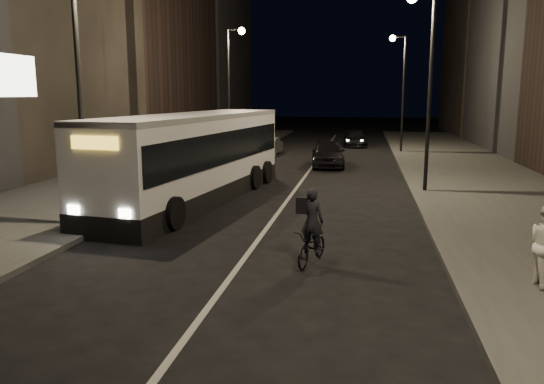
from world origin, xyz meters
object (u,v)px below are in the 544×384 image
at_px(streetlight_right_far, 400,78).
at_px(car_mid, 269,146).
at_px(streetlight_right_mid, 425,66).
at_px(car_far, 355,139).
at_px(streetlight_left_far, 232,76).
at_px(cyclist_on_bicycle, 312,239).
at_px(streetlight_left_near, 85,55).
at_px(city_bus, 195,154).
at_px(car_near, 328,153).

height_order(streetlight_right_far, car_mid, streetlight_right_far).
xyz_separation_m(streetlight_right_mid, car_far, (-3.09, 20.88, -4.73)).
xyz_separation_m(car_mid, car_far, (5.85, 7.30, -0.01)).
height_order(streetlight_right_far, streetlight_left_far, same).
height_order(cyclist_on_bicycle, car_mid, cyclist_on_bicycle).
height_order(streetlight_left_near, cyclist_on_bicycle, streetlight_left_near).
bearing_deg(car_mid, cyclist_on_bicycle, 103.84).
relative_size(streetlight_right_mid, car_mid, 2.10).
distance_m(streetlight_right_far, streetlight_left_far, 12.24).
relative_size(city_bus, car_mid, 3.37).
bearing_deg(streetlight_right_mid, car_far, 98.41).
bearing_deg(streetlight_left_far, city_bus, -82.46).
bearing_deg(car_mid, streetlight_left_near, 86.61).
bearing_deg(streetlight_right_far, city_bus, -115.08).
distance_m(streetlight_right_far, cyclist_on_bicycle, 27.04).
bearing_deg(car_far, streetlight_right_far, -63.26).
xyz_separation_m(streetlight_left_far, city_bus, (1.73, -13.09, -3.48)).
bearing_deg(car_far, cyclist_on_bicycle, -96.44).
bearing_deg(cyclist_on_bicycle, car_mid, 118.53).
xyz_separation_m(streetlight_right_mid, car_near, (-4.46, 8.07, -4.57)).
height_order(streetlight_left_far, car_near, streetlight_left_far).
relative_size(streetlight_left_far, cyclist_on_bicycle, 4.11).
bearing_deg(streetlight_left_far, car_near, -17.25).
bearing_deg(city_bus, streetlight_right_far, 72.38).
relative_size(streetlight_left_far, car_near, 1.76).
bearing_deg(streetlight_right_mid, car_near, 118.89).
relative_size(streetlight_right_far, streetlight_left_far, 1.00).
relative_size(streetlight_right_far, city_bus, 0.62).
relative_size(streetlight_left_far, city_bus, 0.62).
xyz_separation_m(cyclist_on_bicycle, car_far, (0.47, 31.27, -0.03)).
bearing_deg(city_bus, streetlight_left_near, -101.94).
xyz_separation_m(streetlight_right_far, streetlight_left_far, (-10.66, -6.00, 0.00)).
xyz_separation_m(streetlight_left_near, cyclist_on_bicycle, (7.11, -2.39, -4.70)).
relative_size(cyclist_on_bicycle, car_near, 0.43).
xyz_separation_m(streetlight_right_mid, city_bus, (-8.93, -3.09, -3.48)).
bearing_deg(cyclist_on_bicycle, car_near, 108.68).
relative_size(car_near, car_mid, 1.20).
bearing_deg(car_near, cyclist_on_bicycle, -92.55).
bearing_deg(cyclist_on_bicycle, streetlight_right_far, 98.22).
xyz_separation_m(streetlight_left_near, city_bus, (1.73, 4.91, -3.48)).
height_order(city_bus, car_far, city_bus).
height_order(streetlight_left_near, car_mid, streetlight_left_near).
distance_m(city_bus, cyclist_on_bicycle, 9.15).
xyz_separation_m(streetlight_left_far, car_near, (6.21, -1.93, -4.57)).
relative_size(streetlight_left_near, car_mid, 2.10).
height_order(streetlight_left_far, car_mid, streetlight_left_far).
height_order(cyclist_on_bicycle, car_near, cyclist_on_bicycle).
height_order(streetlight_left_far, cyclist_on_bicycle, streetlight_left_far).
bearing_deg(streetlight_left_far, streetlight_right_far, 29.36).
xyz_separation_m(streetlight_right_far, car_near, (-4.46, -7.93, -4.57)).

